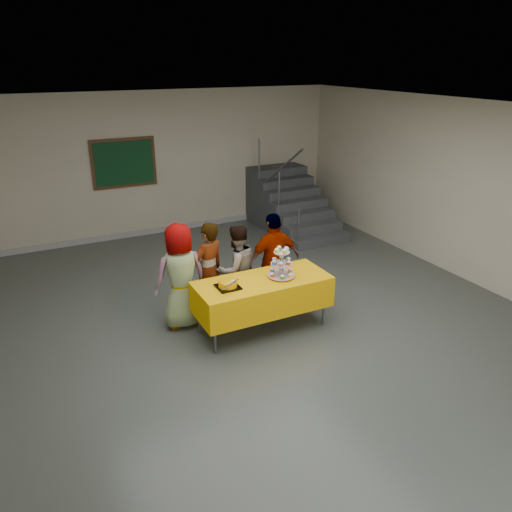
% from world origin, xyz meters
% --- Properties ---
extents(room_shell, '(10.00, 10.04, 3.02)m').
position_xyz_m(room_shell, '(0.00, 0.02, 2.13)').
color(room_shell, '#4C514C').
rests_on(room_shell, ground).
extents(bake_table, '(1.88, 0.78, 0.77)m').
position_xyz_m(bake_table, '(0.04, 0.25, 0.56)').
color(bake_table, '#595960').
rests_on(bake_table, ground).
extents(cupcake_stand, '(0.38, 0.38, 0.44)m').
position_xyz_m(cupcake_stand, '(0.32, 0.22, 0.95)').
color(cupcake_stand, silver).
rests_on(cupcake_stand, bake_table).
extents(bear_cake, '(0.32, 0.36, 0.12)m').
position_xyz_m(bear_cake, '(-0.48, 0.24, 0.83)').
color(bear_cake, black).
rests_on(bear_cake, bake_table).
extents(schoolchild_a, '(0.76, 0.50, 1.53)m').
position_xyz_m(schoolchild_a, '(-0.92, 0.89, 0.76)').
color(schoolchild_a, '#5C5D66').
rests_on(schoolchild_a, ground).
extents(schoolchild_b, '(0.62, 0.52, 1.46)m').
position_xyz_m(schoolchild_b, '(-0.46, 0.98, 0.73)').
color(schoolchild_b, slate).
rests_on(schoolchild_b, ground).
extents(schoolchild_c, '(0.73, 0.61, 1.37)m').
position_xyz_m(schoolchild_c, '(-0.04, 0.92, 0.68)').
color(schoolchild_c, slate).
rests_on(schoolchild_c, ground).
extents(schoolchild_d, '(0.88, 0.38, 1.48)m').
position_xyz_m(schoolchild_d, '(0.55, 0.86, 0.74)').
color(schoolchild_d, slate).
rests_on(schoolchild_d, ground).
extents(staircase, '(1.30, 2.40, 2.04)m').
position_xyz_m(staircase, '(2.70, 4.13, 0.49)').
color(staircase, '#424447').
rests_on(staircase, ground).
extents(noticeboard, '(1.30, 0.05, 1.00)m').
position_xyz_m(noticeboard, '(-0.70, 4.96, 1.60)').
color(noticeboard, '#472B16').
rests_on(noticeboard, ground).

